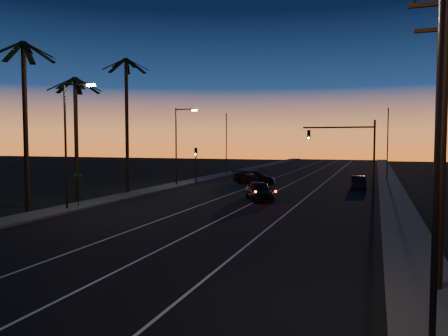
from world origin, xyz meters
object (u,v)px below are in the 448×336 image
at_px(cross_car, 254,177).
at_px(utility_pole, 442,128).
at_px(right_car, 358,182).
at_px(signal_mast, 349,142).
at_px(lead_car, 259,191).

bearing_deg(cross_car, utility_pole, -65.43).
bearing_deg(right_car, cross_car, 170.15).
distance_m(right_car, cross_car, 11.79).
xyz_separation_m(signal_mast, cross_car, (-10.74, 3.26, -4.03)).
height_order(lead_car, cross_car, lead_car).
xyz_separation_m(lead_car, cross_car, (-4.15, 13.57, -0.04)).
relative_size(utility_pole, signal_mast, 1.41).
height_order(signal_mast, cross_car, signal_mast).
xyz_separation_m(signal_mast, lead_car, (-6.59, -10.31, -3.99)).
height_order(signal_mast, right_car, signal_mast).
relative_size(signal_mast, lead_car, 1.33).
xyz_separation_m(utility_pole, cross_car, (-15.20, 33.25, -4.56)).
bearing_deg(lead_car, cross_car, 107.00).
bearing_deg(signal_mast, utility_pole, -81.53).
distance_m(utility_pole, signal_mast, 30.33).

